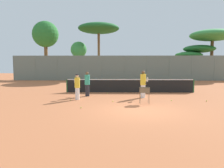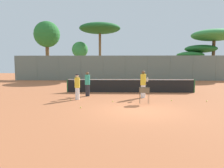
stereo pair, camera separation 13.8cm
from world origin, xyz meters
name	(u,v)px [view 1 (the left image)]	position (x,y,z in m)	size (l,w,h in m)	color
ground_plane	(139,110)	(0.00, 0.00, 0.00)	(80.00, 80.00, 0.00)	#B7663D
tennis_net	(130,86)	(0.00, 6.80, 0.56)	(10.36, 0.10, 1.07)	#26592D
back_fence	(124,68)	(0.00, 19.00, 1.69)	(30.55, 0.08, 3.39)	slate
tree_0	(99,29)	(-3.66, 21.44, 7.33)	(5.97, 5.97, 8.14)	brown
tree_1	(199,49)	(11.66, 23.31, 4.49)	(4.76, 4.76, 5.13)	brown
tree_2	(189,55)	(9.94, 22.84, 3.54)	(4.04, 4.04, 4.10)	brown
tree_3	(213,36)	(13.33, 22.66, 6.46)	(6.66, 6.66, 7.35)	brown
tree_4	(79,50)	(-6.80, 22.52, 4.34)	(2.42, 2.42, 5.61)	brown
tree_5	(45,35)	(-12.11, 23.46, 6.74)	(4.01, 4.01, 8.84)	brown
player_white_outfit	(77,86)	(-3.65, 3.22, 0.86)	(0.52, 0.82, 1.65)	white
player_red_cap	(143,84)	(0.73, 4.12, 0.96)	(0.49, 0.90, 1.86)	white
player_yellow_shirt	(87,84)	(-3.19, 4.71, 0.90)	(0.36, 0.92, 1.75)	#26262D
ball_cart	(144,91)	(0.52, 1.84, 0.73)	(0.56, 0.41, 0.96)	brown
tennis_ball_0	(207,101)	(4.49, 2.68, 0.03)	(0.07, 0.07, 0.07)	#D1E54C
tennis_ball_1	(71,100)	(-4.02, 2.87, 0.03)	(0.07, 0.07, 0.07)	#D1E54C
tennis_ball_2	(81,108)	(-2.97, 0.52, 0.03)	(0.07, 0.07, 0.07)	#D1E54C
tennis_ball_3	(171,100)	(2.35, 2.79, 0.03)	(0.07, 0.07, 0.07)	#D1E54C
tennis_ball_4	(113,101)	(-1.32, 2.41, 0.03)	(0.07, 0.07, 0.07)	#D1E54C
tennis_ball_5	(108,93)	(-1.79, 6.03, 0.03)	(0.07, 0.07, 0.07)	#D1E54C
parked_car	(177,74)	(8.55, 23.91, 0.66)	(4.20, 1.70, 1.60)	#232328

